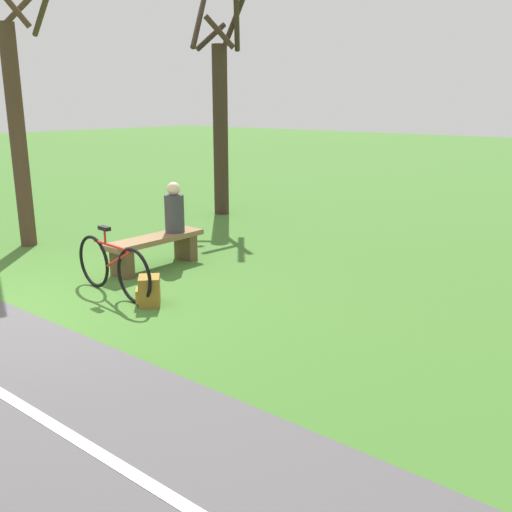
{
  "coord_description": "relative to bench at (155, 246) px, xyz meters",
  "views": [
    {
      "loc": [
        3.16,
        6.55,
        2.48
      ],
      "look_at": [
        -1.68,
        2.4,
        0.75
      ],
      "focal_mm": 40.11,
      "sensor_mm": 36.0,
      "label": 1
    }
  ],
  "objects": [
    {
      "name": "bicycle",
      "position": [
        1.2,
        0.6,
        0.05
      ],
      "size": [
        0.15,
        1.69,
        0.91
      ],
      "rotation": [
        0.0,
        0.0,
        1.51
      ],
      "color": "black",
      "rests_on": "ground_plane"
    },
    {
      "name": "tree_mid_field",
      "position": [
        0.52,
        -2.82,
        1.76
      ],
      "size": [
        1.31,
        1.42,
        4.52
      ],
      "color": "#473323",
      "rests_on": "ground_plane"
    },
    {
      "name": "person_seated",
      "position": [
        -0.42,
        -0.01,
        0.5
      ],
      "size": [
        0.31,
        0.31,
        0.79
      ],
      "rotation": [
        0.0,
        0.0,
        0.01
      ],
      "color": "#38383D",
      "rests_on": "bench"
    },
    {
      "name": "bench",
      "position": [
        0.0,
        0.0,
        0.0
      ],
      "size": [
        1.7,
        0.45,
        0.49
      ],
      "rotation": [
        0.0,
        0.0,
        0.01
      ],
      "color": "brown",
      "rests_on": "ground_plane"
    },
    {
      "name": "backpack",
      "position": [
        1.15,
        1.26,
        -0.15
      ],
      "size": [
        0.4,
        0.4,
        0.37
      ],
      "rotation": [
        0.0,
        0.0,
        3.98
      ],
      "color": "olive",
      "rests_on": "ground_plane"
    },
    {
      "name": "path_centre_line",
      "position": [
        3.41,
        4.16,
        -0.32
      ],
      "size": [
        1.01,
        31.99,
        0.0
      ],
      "primitive_type": "cube",
      "rotation": [
        0.0,
        0.0,
        0.03
      ],
      "color": "silver",
      "rests_on": "paved_path"
    },
    {
      "name": "ground_plane",
      "position": [
        2.28,
        0.16,
        -0.34
      ],
      "size": [
        80.0,
        80.0,
        0.0
      ],
      "primitive_type": "plane",
      "color": "#3D6B28"
    },
    {
      "name": "paved_path",
      "position": [
        3.41,
        4.16,
        -0.33
      ],
      "size": [
        3.45,
        36.05,
        0.02
      ],
      "primitive_type": "cube",
      "rotation": [
        0.0,
        0.0,
        0.03
      ],
      "color": "#4C494C",
      "rests_on": "ground_plane"
    },
    {
      "name": "tree_far_right",
      "position": [
        -3.86,
        -2.3,
        1.85
      ],
      "size": [
        1.28,
        1.29,
        4.81
      ],
      "color": "#38281E",
      "rests_on": "ground_plane"
    }
  ]
}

